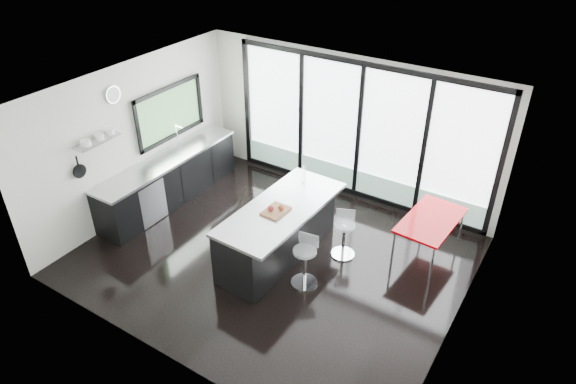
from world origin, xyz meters
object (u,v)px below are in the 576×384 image
Objects in this scene: bar_stool_near at (304,267)px; red_table at (428,237)px; island at (278,230)px; bar_stool_far at (344,239)px.

red_table reaches higher than bar_stool_near.
bar_stool_near is (0.74, -0.39, -0.17)m from island.
bar_stool_near is 0.50× the size of red_table.
red_table is at bearing 10.26° from bar_stool_far.
red_table is at bearing 32.63° from island.
red_table is (1.36, 1.73, 0.02)m from bar_stool_near.
red_table is at bearing 44.88° from bar_stool_near.
island reaches higher than red_table.
bar_stool_far is (0.19, 0.96, -0.01)m from bar_stool_near.
island reaches higher than bar_stool_far.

